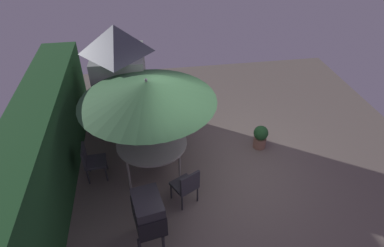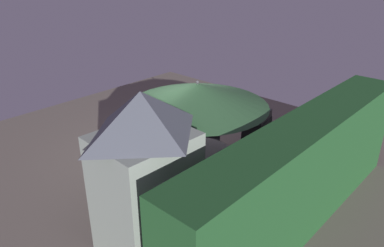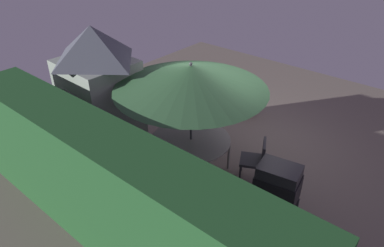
# 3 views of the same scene
# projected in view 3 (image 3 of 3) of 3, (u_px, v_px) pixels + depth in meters

# --- Properties ---
(ground_plane) EXTENTS (11.00, 11.00, 0.00)m
(ground_plane) POSITION_uv_depth(u_px,v_px,m) (237.00, 148.00, 8.18)
(ground_plane) COLOR #6B6056
(hedge_backdrop) EXTENTS (6.53, 0.88, 2.10)m
(hedge_backdrop) POSITION_uv_depth(u_px,v_px,m) (111.00, 193.00, 5.34)
(hedge_backdrop) COLOR #1E4C23
(hedge_backdrop) RESTS_ON ground
(garden_shed) EXTENTS (1.59, 1.40, 2.85)m
(garden_shed) POSITION_uv_depth(u_px,v_px,m) (99.00, 92.00, 7.41)
(garden_shed) COLOR gray
(garden_shed) RESTS_ON ground
(patio_table) EXTENTS (1.59, 1.59, 0.79)m
(patio_table) POSITION_uv_depth(u_px,v_px,m) (191.00, 141.00, 7.11)
(patio_table) COLOR #B2ADA3
(patio_table) RESTS_ON ground
(patio_umbrella) EXTENTS (2.87, 2.87, 2.41)m
(patio_umbrella) POSITION_uv_depth(u_px,v_px,m) (191.00, 77.00, 6.40)
(patio_umbrella) COLOR #4C4C51
(patio_umbrella) RESTS_ON ground
(bbq_grill) EXTENTS (0.78, 0.62, 1.20)m
(bbq_grill) POSITION_uv_depth(u_px,v_px,m) (278.00, 184.00, 5.83)
(bbq_grill) COLOR black
(bbq_grill) RESTS_ON ground
(chair_near_shed) EXTENTS (0.49, 0.49, 0.90)m
(chair_near_shed) POSITION_uv_depth(u_px,v_px,m) (144.00, 186.00, 6.28)
(chair_near_shed) COLOR #38383D
(chair_near_shed) RESTS_ON ground
(chair_far_side) EXTENTS (0.63, 0.62, 0.90)m
(chair_far_side) POSITION_uv_depth(u_px,v_px,m) (256.00, 158.00, 6.99)
(chair_far_side) COLOR #38383D
(chair_far_side) RESTS_ON ground
(chair_toward_hedge) EXTENTS (0.64, 0.64, 0.90)m
(chair_toward_hedge) POSITION_uv_depth(u_px,v_px,m) (174.00, 119.00, 8.28)
(chair_toward_hedge) COLOR #38383D
(chair_toward_hedge) RESTS_ON ground
(potted_plant_by_shed) EXTENTS (0.37, 0.37, 0.63)m
(potted_plant_by_shed) POSITION_uv_depth(u_px,v_px,m) (248.00, 105.00, 9.32)
(potted_plant_by_shed) COLOR #936651
(potted_plant_by_shed) RESTS_ON ground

